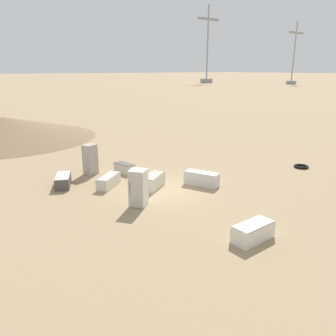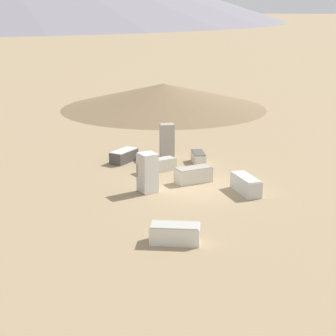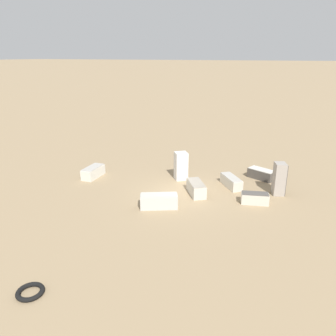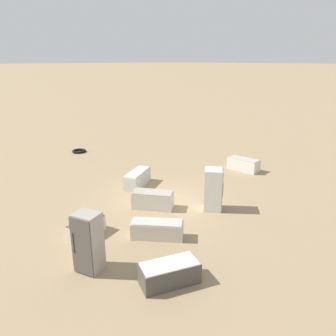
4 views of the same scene
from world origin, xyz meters
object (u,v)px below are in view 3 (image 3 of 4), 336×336
discarded_fridge_1 (159,201)px  discarded_fridge_2 (93,172)px  discarded_fridge_5 (231,182)px  discarded_fridge_7 (196,188)px  scrap_tire (30,292)px  discarded_fridge_6 (255,198)px  discarded_fridge_3 (261,174)px  discarded_fridge_4 (279,179)px  discarded_fridge_0 (181,166)px

discarded_fridge_1 → discarded_fridge_2: bearing=-138.7°
discarded_fridge_5 → discarded_fridge_7: size_ratio=0.99×
discarded_fridge_7 → scrap_tire: 10.38m
discarded_fridge_6 → scrap_tire: size_ratio=1.64×
discarded_fridge_1 → scrap_tire: 7.74m
discarded_fridge_2 → discarded_fridge_6: 10.36m
discarded_fridge_3 → scrap_tire: size_ratio=1.95×
discarded_fridge_3 → discarded_fridge_6: (-3.96, -0.27, -0.02)m
discarded_fridge_4 → discarded_fridge_7: discarded_fridge_4 is taller
discarded_fridge_1 → discarded_fridge_0: bearing=160.2°
discarded_fridge_3 → discarded_fridge_7: 5.04m
discarded_fridge_0 → scrap_tire: discarded_fridge_0 is taller
discarded_fridge_5 → scrap_tire: discarded_fridge_5 is taller
discarded_fridge_3 → discarded_fridge_0: bearing=137.0°
discarded_fridge_4 → discarded_fridge_7: size_ratio=1.01×
discarded_fridge_0 → scrap_tire: 12.05m
scrap_tire → discarded_fridge_7: bearing=-13.0°
discarded_fridge_1 → discarded_fridge_4: size_ratio=1.09×
discarded_fridge_3 → scrap_tire: discarded_fridge_3 is taller
discarded_fridge_3 → scrap_tire: (-14.15, 5.35, -0.24)m
discarded_fridge_3 → discarded_fridge_4: (-2.13, -1.27, 0.61)m
discarded_fridge_3 → discarded_fridge_7: size_ratio=0.99×
discarded_fridge_2 → discarded_fridge_6: discarded_fridge_2 is taller
discarded_fridge_6 → discarded_fridge_7: discarded_fridge_7 is taller
discarded_fridge_1 → discarded_fridge_4: (4.37, -5.48, 0.55)m
discarded_fridge_0 → scrap_tire: bearing=-131.6°
discarded_fridge_0 → discarded_fridge_2: 5.74m
discarded_fridge_3 → scrap_tire: 15.13m
discarded_fridge_4 → discarded_fridge_5: 2.80m
discarded_fridge_0 → discarded_fridge_4: 6.00m
discarded_fridge_4 → discarded_fridge_6: 2.18m
discarded_fridge_1 → scrap_tire: bearing=-35.0°
discarded_fridge_1 → discarded_fridge_6: discarded_fridge_1 is taller
discarded_fridge_4 → discarded_fridge_5: bearing=-110.9°
discarded_fridge_0 → discarded_fridge_3: bearing=-14.2°
discarded_fridge_1 → discarded_fridge_5: 5.20m
discarded_fridge_0 → discarded_fridge_5: discarded_fridge_0 is taller
discarded_fridge_2 → discarded_fridge_0: bearing=-163.3°
discarded_fridge_0 → discarded_fridge_1: size_ratio=0.88×
discarded_fridge_7 → discarded_fridge_3: bearing=-161.2°
discarded_fridge_3 → discarded_fridge_6: 3.97m
discarded_fridge_1 → discarded_fridge_5: discarded_fridge_1 is taller
discarded_fridge_0 → discarded_fridge_7: discarded_fridge_0 is taller
scrap_tire → discarded_fridge_5: bearing=-17.9°
discarded_fridge_2 → discarded_fridge_1: bearing=154.4°
discarded_fridge_0 → discarded_fridge_6: discarded_fridge_0 is taller
discarded_fridge_1 → discarded_fridge_2: 6.35m
discarded_fridge_3 → discarded_fridge_5: bearing=167.5°
discarded_fridge_1 → discarded_fridge_6: size_ratio=1.32×
discarded_fridge_5 → discarded_fridge_6: bearing=-87.0°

